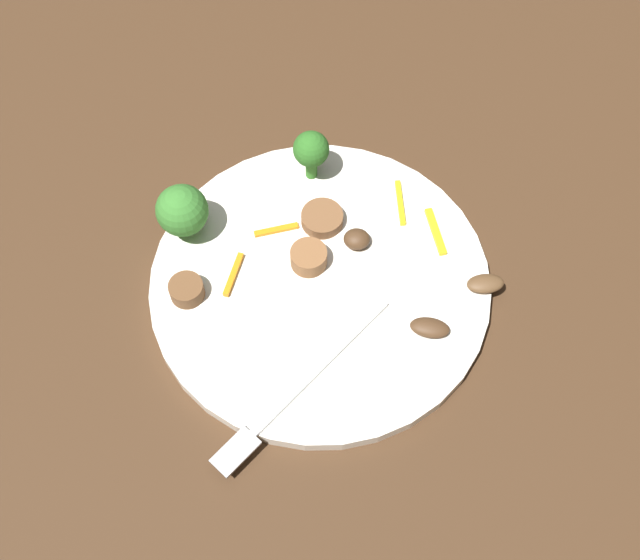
{
  "coord_description": "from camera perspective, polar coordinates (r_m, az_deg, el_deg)",
  "views": [
    {
      "loc": [
        0.15,
        0.27,
        0.57
      ],
      "look_at": [
        0.0,
        0.0,
        0.01
      ],
      "focal_mm": 45.48,
      "sensor_mm": 36.0,
      "label": 1
    }
  ],
  "objects": [
    {
      "name": "ground_plane",
      "position": [
        0.65,
        0.0,
        -0.52
      ],
      "size": [
        1.4,
        1.4,
        0.0
      ],
      "primitive_type": "plane",
      "color": "#422B19"
    },
    {
      "name": "plate",
      "position": [
        0.65,
        0.0,
        -0.26
      ],
      "size": [
        0.27,
        0.27,
        0.01
      ],
      "primitive_type": "cylinder",
      "color": "white",
      "rests_on": "ground_plane"
    },
    {
      "name": "fork",
      "position": [
        0.6,
        -1.93,
        -8.06
      ],
      "size": [
        0.18,
        0.07,
        0.0
      ],
      "rotation": [
        0.0,
        0.0,
        0.31
      ],
      "color": "silver",
      "rests_on": "plate"
    },
    {
      "name": "broccoli_floret_0",
      "position": [
        0.65,
        -9.68,
        4.84
      ],
      "size": [
        0.04,
        0.04,
        0.05
      ],
      "color": "#408630",
      "rests_on": "plate"
    },
    {
      "name": "broccoli_floret_1",
      "position": [
        0.67,
        -0.63,
        9.1
      ],
      "size": [
        0.03,
        0.03,
        0.05
      ],
      "color": "#347525",
      "rests_on": "plate"
    },
    {
      "name": "sausage_slice_0",
      "position": [
        0.64,
        -0.84,
        1.57
      ],
      "size": [
        0.04,
        0.04,
        0.02
      ],
      "primitive_type": "cylinder",
      "rotation": [
        0.0,
        0.0,
        0.83
      ],
      "color": "brown",
      "rests_on": "plate"
    },
    {
      "name": "sausage_slice_1",
      "position": [
        0.66,
        0.15,
        4.35
      ],
      "size": [
        0.04,
        0.04,
        0.01
      ],
      "primitive_type": "cylinder",
      "rotation": [
        0.0,
        0.0,
        2.93
      ],
      "color": "brown",
      "rests_on": "plate"
    },
    {
      "name": "sausage_slice_2",
      "position": [
        0.64,
        -9.36,
        -0.7
      ],
      "size": [
        0.04,
        0.04,
        0.01
      ],
      "primitive_type": "cylinder",
      "rotation": [
        0.0,
        0.0,
        2.36
      ],
      "color": "brown",
      "rests_on": "plate"
    },
    {
      "name": "mushroom_0",
      "position": [
        0.65,
        2.6,
        2.89
      ],
      "size": [
        0.03,
        0.03,
        0.01
      ],
      "primitive_type": "ellipsoid",
      "rotation": [
        0.0,
        0.0,
        2.56
      ],
      "color": "#4C331E",
      "rests_on": "plate"
    },
    {
      "name": "mushroom_1",
      "position": [
        0.65,
        11.56,
        -0.25
      ],
      "size": [
        0.03,
        0.03,
        0.01
      ],
      "primitive_type": "ellipsoid",
      "rotation": [
        0.0,
        0.0,
        2.73
      ],
      "color": "brown",
      "rests_on": "plate"
    },
    {
      "name": "mushroom_2",
      "position": [
        0.62,
        7.73,
        -3.34
      ],
      "size": [
        0.03,
        0.03,
        0.01
      ],
      "primitive_type": "ellipsoid",
      "rotation": [
        0.0,
        0.0,
        5.59
      ],
      "color": "#4C331E",
      "rests_on": "plate"
    },
    {
      "name": "pepper_strip_0",
      "position": [
        0.68,
        5.66,
        5.43
      ],
      "size": [
        0.02,
        0.04,
        0.0
      ],
      "primitive_type": "cube",
      "rotation": [
        0.0,
        0.0,
        4.26
      ],
      "color": "yellow",
      "rests_on": "plate"
    },
    {
      "name": "pepper_strip_1",
      "position": [
        0.67,
        8.13,
        3.39
      ],
      "size": [
        0.02,
        0.04,
        0.0
      ],
      "primitive_type": "cube",
      "rotation": [
        0.0,
        0.0,
        4.42
      ],
      "color": "yellow",
      "rests_on": "plate"
    },
    {
      "name": "pepper_strip_2",
      "position": [
        0.66,
        -3.1,
        3.55
      ],
      "size": [
        0.04,
        0.01,
        0.0
      ],
      "primitive_type": "cube",
      "rotation": [
        0.0,
        0.0,
        2.88
      ],
      "color": "orange",
      "rests_on": "plate"
    },
    {
      "name": "pepper_strip_3",
      "position": [
        0.64,
        -6.11,
        0.38
      ],
      "size": [
        0.03,
        0.03,
        0.0
      ],
      "primitive_type": "cube",
      "rotation": [
        0.0,
        0.0,
        0.79
      ],
      "color": "orange",
      "rests_on": "plate"
    }
  ]
}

